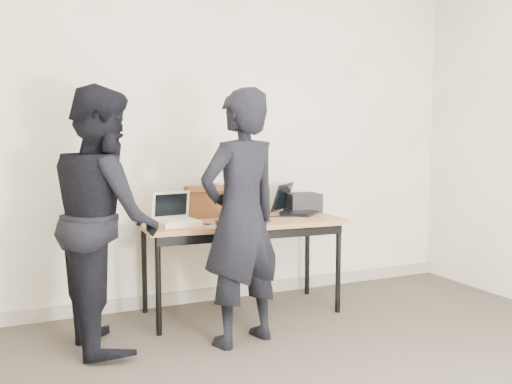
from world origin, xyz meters
TOP-DOWN VIEW (x-y plane):
  - room at (0.00, 0.00)m, footprint 4.60×4.60m
  - desk at (0.08, 1.82)m, footprint 1.53×0.73m
  - laptop_beige at (-0.43, 1.80)m, footprint 0.31×0.30m
  - laptop_center at (0.13, 1.84)m, footprint 0.41×0.40m
  - laptop_right at (0.59, 1.95)m, footprint 0.46×0.46m
  - leather_satchel at (-0.10, 2.05)m, footprint 0.38×0.21m
  - tissue at (-0.07, 2.06)m, footprint 0.13×0.10m
  - equipment_box at (0.71, 2.02)m, footprint 0.29×0.25m
  - power_brick at (-0.14, 1.66)m, footprint 0.09×0.06m
  - cables at (0.13, 1.83)m, footprint 1.15×0.46m
  - person_typist at (-0.16, 1.26)m, footprint 0.69×0.55m
  - person_observer at (-0.97, 1.59)m, footprint 0.67×0.84m
  - baseboard at (0.00, 2.23)m, footprint 4.50×0.03m

SIDE VIEW (x-z plane):
  - baseboard at x=0.00m, z-range 0.00..0.10m
  - desk at x=0.08m, z-range 0.30..1.02m
  - cables at x=0.13m, z-range 0.72..0.73m
  - power_brick at x=-0.14m, z-range 0.72..0.75m
  - laptop_beige at x=-0.43m, z-range 0.65..0.88m
  - laptop_right at x=0.59m, z-range 0.65..0.90m
  - laptop_center at x=0.13m, z-range 0.65..0.90m
  - equipment_box at x=0.71m, z-range 0.72..0.87m
  - person_typist at x=-0.16m, z-range 0.00..1.66m
  - person_observer at x=-0.97m, z-range 0.00..1.67m
  - leather_satchel at x=-0.10m, z-range 0.72..0.97m
  - tissue at x=-0.07m, z-range 0.97..1.04m
  - room at x=0.00m, z-range -0.05..2.75m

